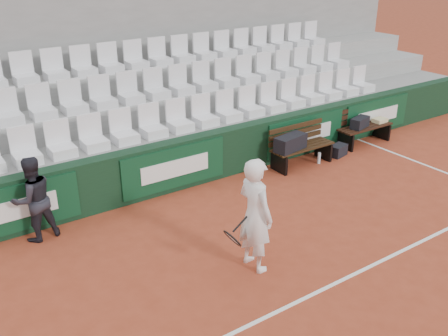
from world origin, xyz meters
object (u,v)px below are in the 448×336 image
Objects in this scene: sports_bag_left at (290,143)px; sports_bag_ground at (338,150)px; ball_kid at (33,199)px; bench_right at (364,135)px; sports_bag_right at (360,123)px; tennis_player at (255,215)px; water_bottle_near at (258,173)px; water_bottle_far at (319,158)px; bench_left at (302,155)px.

sports_bag_left is 1.74× the size of sports_bag_ground.
sports_bag_left is 5.26m from ball_kid.
bench_right is 0.41m from sports_bag_right.
tennis_player is at bearing -139.20° from sports_bag_left.
tennis_player is (-1.96, -2.43, 0.75)m from water_bottle_near.
water_bottle_far is at bearing 167.84° from ball_kid.
bench_right is 1.80m from water_bottle_far.
ball_kid is at bearing 177.85° from sports_bag_left.
water_bottle_near is at bearing 51.06° from tennis_player.
bench_left is 0.86× the size of tennis_player.
ball_kid is (-5.63, 0.18, 0.49)m from bench_left.
bench_left is at bearing 37.50° from tennis_player.
tennis_player is at bearing -154.15° from bench_right.
water_bottle_far is at bearing -4.88° from water_bottle_near.
sports_bag_right is 0.31× the size of tennis_player.
tennis_player is 1.22× the size of ball_kid.
bench_right is 5.96m from tennis_player.
sports_bag_left reaches higher than sports_bag_right.
water_bottle_far is at bearing -173.24° from sports_bag_ground.
ball_kid is (-6.69, 0.25, 0.59)m from sports_bag_ground.
water_bottle_near is (-3.37, -0.16, -0.10)m from bench_right.
bench_left is at bearing 158.34° from water_bottle_far.
water_bottle_near is (-2.28, 0.06, -0.01)m from sports_bag_ground.
bench_right is 3.49× the size of sports_bag_ground.
bench_left is 5.86× the size of water_bottle_far.
tennis_player is at bearing -150.77° from sports_bag_ground.
ball_kid reaches higher than sports_bag_right.
sports_bag_right reaches higher than bench_right.
water_bottle_far is (-0.68, -0.08, -0.00)m from sports_bag_ground.
bench_right reaches higher than water_bottle_far.
ball_kid is at bearing 133.03° from tennis_player.
bench_right is 2.01× the size of sports_bag_left.
ball_kid reaches higher than water_bottle_near.
ball_kid reaches higher than bench_left.
sports_bag_right is 7.58m from ball_kid.
sports_bag_left is at bearing -0.53° from water_bottle_near.
bench_right is (2.15, 0.14, 0.00)m from bench_left.
sports_bag_left reaches higher than sports_bag_ground.
sports_bag_left is at bearing 170.32° from water_bottle_far.
sports_bag_left is at bearing 178.08° from sports_bag_ground.
sports_bag_ground is at bearing -3.76° from bench_left.
water_bottle_near is 3.21m from tennis_player.
sports_bag_left reaches higher than bench_left.
sports_bag_right is at bearing -179.83° from bench_right.
sports_bag_right is at bearing 2.79° from water_bottle_near.
ball_kid is (-6.01, 0.33, 0.59)m from water_bottle_far.
sports_bag_ground is (1.44, -0.05, -0.48)m from sports_bag_left.
sports_bag_ground is at bearing -1.92° from sports_bag_left.
bench_right is 0.86× the size of tennis_player.
water_bottle_near is at bearing 175.12° from water_bottle_far.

